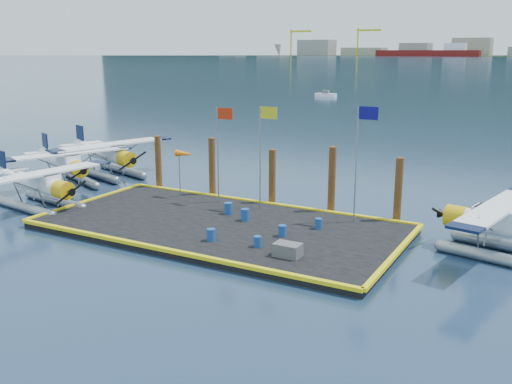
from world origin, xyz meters
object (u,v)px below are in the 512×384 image
seaplane_a (42,187)px  drum_5 (245,215)px  seaplane_b (67,166)px  drum_1 (257,242)px  seaplane_d (504,229)px  piling_2 (272,179)px  piling_1 (212,169)px  piling_3 (332,182)px  drum_4 (318,224)px  piling_0 (159,164)px  flagpole_blue (360,147)px  drum_0 (228,208)px  flagpole_red (221,140)px  crate (288,250)px  seaplane_c (110,157)px  drum_3 (211,235)px  drum_2 (282,231)px  piling_4 (398,193)px  flagpole_yellow (263,142)px  windsock (185,155)px

seaplane_a → drum_5: (13.13, 2.86, -0.68)m
seaplane_b → drum_1: (19.46, -6.20, -0.79)m
seaplane_d → piling_2: 14.07m
piling_1 → piling_3: piling_3 is taller
drum_4 → piling_0: (-13.72, 3.68, 1.31)m
flagpole_blue → piling_3: bearing=143.9°
drum_0 → flagpole_red: 4.52m
seaplane_d → crate: bearing=135.2°
seaplane_c → drum_3: (16.33, -10.44, -0.85)m
drum_5 → crate: drum_5 is taller
seaplane_c → drum_5: size_ratio=14.59×
flagpole_blue → piling_2: (-6.20, 1.60, -2.79)m
seaplane_d → drum_2: 10.80m
piling_0 → seaplane_a: bearing=-116.9°
drum_1 → piling_3: size_ratio=0.13×
drum_3 → flagpole_red: size_ratio=0.10×
drum_5 → piling_1: piling_1 is taller
piling_2 → drum_4: bearing=-38.0°
piling_4 → piling_1: bearing=180.0°
drum_3 → piling_4: size_ratio=0.16×
drum_0 → piling_0: 8.83m
drum_3 → piling_0: 12.78m
seaplane_c → crate: seaplane_c is taller
seaplane_b → crate: 22.35m
drum_5 → flagpole_blue: size_ratio=0.11×
flagpole_yellow → piling_3: flagpole_yellow is taller
drum_5 → piling_3: piling_3 is taller
seaplane_a → drum_1: 15.91m
drum_1 → drum_4: 4.45m
seaplane_a → flagpole_red: flagpole_red is taller
flagpole_yellow → flagpole_blue: flagpole_blue is taller
seaplane_a → piling_1: size_ratio=2.21×
drum_0 → drum_4: drum_0 is taller
seaplane_c → drum_3: bearing=76.1°
piling_0 → drum_3: bearing=-40.1°
piling_4 → drum_2: bearing=-127.1°
seaplane_d → drum_1: size_ratio=16.91×
seaplane_b → drum_4: bearing=108.5°
piling_1 → flagpole_blue: bearing=-8.5°
drum_0 → drum_1: bearing=-44.8°
windsock → piling_1: 2.21m
flagpole_yellow → seaplane_c: bearing=166.3°
seaplane_a → piling_0: 8.05m
seaplane_d → drum_2: (-10.24, -3.35, -0.75)m
flagpole_blue → piling_3: size_ratio=1.51×
windsock → drum_4: bearing=-11.5°
drum_1 → drum_2: size_ratio=0.93×
drum_0 → flagpole_red: flagpole_red is taller
piling_3 → windsock: bearing=-170.5°
drum_5 → piling_1: size_ratio=0.16×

